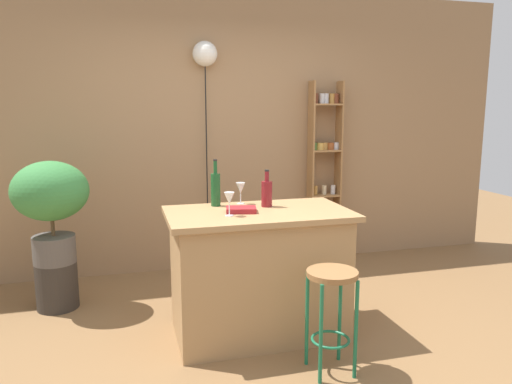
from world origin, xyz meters
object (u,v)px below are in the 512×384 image
object	(u,v)px
bar_stool	(332,298)
wine_glass_center	(229,199)
wine_glass_left	(241,189)
bottle_vinegar	(267,193)
spice_shelf	(324,175)
bottle_sauce_amber	(216,188)
cookbook	(241,210)
potted_plant	(51,199)
pendant_globe_light	(205,56)
plant_stool	(57,285)

from	to	relation	value
bar_stool	wine_glass_center	bearing A→B (deg)	134.10
wine_glass_center	wine_glass_left	bearing A→B (deg)	65.95
bar_stool	bottle_vinegar	distance (m)	0.96
spice_shelf	bottle_sauce_amber	size ratio (longest dim) A/B	5.46
bottle_sauce_amber	cookbook	size ratio (longest dim) A/B	1.67
bar_stool	potted_plant	size ratio (longest dim) A/B	0.79
potted_plant	cookbook	world-z (taller)	potted_plant
wine_glass_center	cookbook	bearing A→B (deg)	41.98
potted_plant	pendant_globe_light	distance (m)	1.95
plant_stool	wine_glass_left	distance (m)	1.76
pendant_globe_light	plant_stool	bearing A→B (deg)	-154.40
bottle_sauce_amber	pendant_globe_light	size ratio (longest dim) A/B	0.15
cookbook	bar_stool	bearing A→B (deg)	-44.80
bottle_sauce_amber	bottle_vinegar	bearing A→B (deg)	-19.34
bottle_sauce_amber	wine_glass_left	world-z (taller)	bottle_sauce_amber
bar_stool	plant_stool	size ratio (longest dim) A/B	1.69
bottle_sauce_amber	potted_plant	bearing A→B (deg)	153.33
cookbook	potted_plant	bearing A→B (deg)	158.92
spice_shelf	bottle_vinegar	distance (m)	1.72
spice_shelf	wine_glass_left	xyz separation A→B (m)	(-1.21, -1.21, 0.10)
wine_glass_center	pendant_globe_light	size ratio (longest dim) A/B	0.07
bar_stool	pendant_globe_light	distance (m)	2.76
potted_plant	bar_stool	bearing A→B (deg)	-40.43
potted_plant	wine_glass_center	distance (m)	1.60
spice_shelf	potted_plant	xyz separation A→B (m)	(-2.64, -0.62, -0.01)
bottle_vinegar	spice_shelf	bearing A→B (deg)	52.51
bottle_sauce_amber	pendant_globe_light	world-z (taller)	pendant_globe_light
pendant_globe_light	cookbook	bearing A→B (deg)	-90.83
plant_stool	wine_glass_left	xyz separation A→B (m)	(1.43, -0.59, 0.84)
wine_glass_center	bottle_sauce_amber	bearing A→B (deg)	94.14
bottle_sauce_amber	plant_stool	bearing A→B (deg)	153.33
bar_stool	cookbook	bearing A→B (deg)	123.38
bar_stool	bottle_vinegar	world-z (taller)	bottle_vinegar
bottle_vinegar	pendant_globe_light	world-z (taller)	pendant_globe_light
plant_stool	wine_glass_center	bearing A→B (deg)	-37.84
wine_glass_left	plant_stool	bearing A→B (deg)	157.51
bottle_vinegar	bar_stool	bearing A→B (deg)	-76.13
plant_stool	pendant_globe_light	size ratio (longest dim) A/B	0.17
bar_stool	plant_stool	world-z (taller)	bar_stool
potted_plant	wine_glass_center	bearing A→B (deg)	-37.84
bar_stool	spice_shelf	size ratio (longest dim) A/B	0.35
bottle_vinegar	wine_glass_center	world-z (taller)	bottle_vinegar
pendant_globe_light	spice_shelf	bearing A→B (deg)	-2.09
bottle_sauce_amber	cookbook	xyz separation A→B (m)	(0.13, -0.26, -0.12)
bar_stool	spice_shelf	world-z (taller)	spice_shelf
spice_shelf	cookbook	distance (m)	1.97
bar_stool	pendant_globe_light	xyz separation A→B (m)	(-0.40, 2.18, 1.64)
bottle_sauce_amber	wine_glass_center	size ratio (longest dim) A/B	2.14
bar_stool	wine_glass_left	distance (m)	1.13
spice_shelf	pendant_globe_light	distance (m)	1.73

